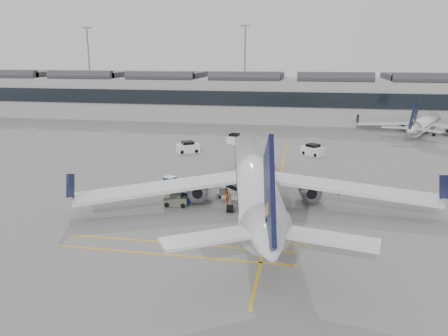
% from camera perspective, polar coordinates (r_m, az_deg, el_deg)
% --- Properties ---
extents(ground, '(220.00, 220.00, 0.00)m').
position_cam_1_polar(ground, '(51.29, -4.98, -5.05)').
color(ground, gray).
rests_on(ground, ground).
extents(terminal, '(200.00, 20.45, 12.40)m').
position_cam_1_polar(terminal, '(119.65, 4.18, 9.31)').
color(terminal, '#9E9E99').
rests_on(terminal, ground).
extents(light_masts, '(113.00, 0.60, 25.45)m').
position_cam_1_polar(light_masts, '(133.34, 4.21, 13.46)').
color(light_masts, slate).
rests_on(light_masts, ground).
extents(apron_markings, '(0.25, 60.00, 0.01)m').
position_cam_1_polar(apron_markings, '(59.15, 7.01, -2.40)').
color(apron_markings, gold).
rests_on(apron_markings, ground).
extents(airliner_main, '(40.36, 44.45, 11.90)m').
position_cam_1_polar(airliner_main, '(50.27, 4.00, -1.26)').
color(airliner_main, silver).
rests_on(airliner_main, ground).
extents(airliner_far, '(27.23, 30.04, 8.61)m').
position_cam_1_polar(airliner_far, '(106.42, 24.92, 5.36)').
color(airliner_far, silver).
rests_on(airliner_far, ground).
extents(belt_loader, '(4.20, 1.55, 1.71)m').
position_cam_1_polar(belt_loader, '(54.06, 0.84, -3.39)').
color(belt_loader, '#BBB9B1').
rests_on(belt_loader, ground).
extents(baggage_cart_a, '(1.60, 1.34, 1.64)m').
position_cam_1_polar(baggage_cart_a, '(57.31, -3.10, -1.96)').
color(baggage_cart_a, gray).
rests_on(baggage_cart_a, ground).
extents(baggage_cart_b, '(1.62, 1.34, 1.69)m').
position_cam_1_polar(baggage_cart_b, '(59.72, 1.95, -1.23)').
color(baggage_cart_b, gray).
rests_on(baggage_cart_b, ground).
extents(baggage_cart_c, '(1.84, 1.68, 1.58)m').
position_cam_1_polar(baggage_cart_c, '(58.24, -7.07, -1.81)').
color(baggage_cart_c, gray).
rests_on(baggage_cart_c, ground).
extents(baggage_cart_d, '(1.69, 1.46, 1.61)m').
position_cam_1_polar(baggage_cart_d, '(51.94, -4.55, -3.78)').
color(baggage_cart_d, gray).
rests_on(baggage_cart_d, ground).
extents(ramp_agent_a, '(0.66, 0.73, 1.68)m').
position_cam_1_polar(ramp_agent_a, '(59.01, 2.59, -1.50)').
color(ramp_agent_a, orange).
rests_on(ramp_agent_a, ground).
extents(ramp_agent_b, '(0.99, 0.96, 1.60)m').
position_cam_1_polar(ramp_agent_b, '(52.39, 0.30, -3.64)').
color(ramp_agent_b, '#EF5A0C').
rests_on(ramp_agent_b, ground).
extents(pushback_tug, '(2.74, 1.77, 1.49)m').
position_cam_1_polar(pushback_tug, '(51.51, -6.23, -4.21)').
color(pushback_tug, '#56584B').
rests_on(pushback_tug, ground).
extents(safety_cone_nose, '(0.33, 0.33, 0.46)m').
position_cam_1_polar(safety_cone_nose, '(68.01, 7.53, 0.05)').
color(safety_cone_nose, '#F24C0A').
rests_on(safety_cone_nose, ground).
extents(safety_cone_engine, '(0.35, 0.35, 0.48)m').
position_cam_1_polar(safety_cone_engine, '(57.05, 14.68, -3.18)').
color(safety_cone_engine, '#F24C0A').
rests_on(safety_cone_engine, ground).
extents(service_van_left, '(4.45, 3.74, 2.05)m').
position_cam_1_polar(service_van_left, '(79.03, -4.75, 2.69)').
color(service_van_left, silver).
rests_on(service_van_left, ground).
extents(service_van_mid, '(2.68, 4.00, 1.88)m').
position_cam_1_polar(service_van_mid, '(87.29, 1.36, 3.84)').
color(service_van_mid, silver).
rests_on(service_van_mid, ground).
extents(service_van_right, '(4.21, 3.87, 1.97)m').
position_cam_1_polar(service_van_right, '(78.27, 11.52, 2.30)').
color(service_van_right, silver).
rests_on(service_van_right, ground).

